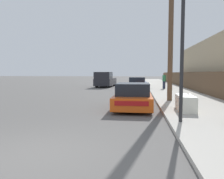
% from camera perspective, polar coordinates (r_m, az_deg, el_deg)
% --- Properties ---
extents(ground_plane, '(220.00, 220.00, 0.00)m').
position_cam_1_polar(ground_plane, '(4.99, -20.37, -16.41)').
color(ground_plane, '#595654').
extents(sidewalk_curb, '(4.20, 63.00, 0.12)m').
position_cam_1_polar(sidewalk_curb, '(27.85, 13.51, 0.76)').
color(sidewalk_curb, '#ADA89E').
rests_on(sidewalk_curb, ground).
extents(discarded_fridge, '(0.79, 1.82, 0.68)m').
position_cam_1_polar(discarded_fridge, '(10.03, 18.63, -3.31)').
color(discarded_fridge, silver).
rests_on(discarded_fridge, sidewalk_curb).
extents(parked_sports_car_red, '(1.81, 4.23, 1.26)m').
position_cam_1_polar(parked_sports_car_red, '(10.79, 5.58, -1.92)').
color(parked_sports_car_red, '#E05114').
rests_on(parked_sports_car_red, ground).
extents(car_parked_mid, '(1.97, 4.16, 1.31)m').
position_cam_1_polar(car_parked_mid, '(22.66, 6.69, 1.45)').
color(car_parked_mid, '#2D478C').
rests_on(car_parked_mid, ground).
extents(pickup_truck, '(2.16, 5.53, 1.86)m').
position_cam_1_polar(pickup_truck, '(27.26, -1.83, 2.63)').
color(pickup_truck, '#232328').
rests_on(pickup_truck, ground).
extents(utility_pole, '(1.80, 0.29, 8.66)m').
position_cam_1_polar(utility_pole, '(13.56, 15.15, 16.23)').
color(utility_pole, brown).
rests_on(utility_pole, sidewalk_curb).
extents(street_lamp, '(0.26, 0.26, 4.25)m').
position_cam_1_polar(street_lamp, '(7.59, 17.87, 10.69)').
color(street_lamp, '#232326').
rests_on(street_lamp, sidewalk_curb).
extents(wooden_fence, '(0.08, 40.00, 1.72)m').
position_cam_1_polar(wooden_fence, '(26.49, 18.14, 2.47)').
color(wooden_fence, brown).
rests_on(wooden_fence, sidewalk_curb).
extents(pedestrian, '(0.34, 0.34, 1.63)m').
position_cam_1_polar(pedestrian, '(23.13, 13.45, 2.26)').
color(pedestrian, '#282D42').
rests_on(pedestrian, sidewalk_curb).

